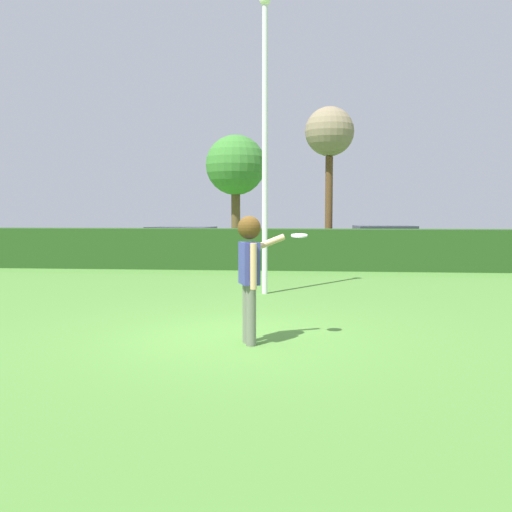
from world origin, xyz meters
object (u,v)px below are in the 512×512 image
birch_tree (236,166)px  lamppost (265,132)px  willow_tree (330,135)px  frisbee (299,235)px  person (250,264)px  parked_car_black (384,240)px  parked_car_white (181,242)px

birch_tree → lamppost: bearing=-80.1°
lamppost → willow_tree: bearing=80.3°
frisbee → person: bearing=-153.1°
parked_car_black → willow_tree: willow_tree is taller
frisbee → parked_car_white: size_ratio=0.05×
frisbee → willow_tree: 14.93m
lamppost → parked_car_black: (3.84, 9.94, -2.86)m
lamppost → birch_tree: size_ratio=1.22×
parked_car_white → frisbee: bearing=-70.0°
lamppost → parked_car_black: 11.03m
parked_car_black → birch_tree: 8.23m
parked_car_black → birch_tree: (-6.32, 4.21, 3.18)m
birch_tree → parked_car_white: bearing=-100.0°
person → parked_car_white: person is taller
person → willow_tree: size_ratio=0.31×
lamppost → parked_car_white: 8.96m
person → willow_tree: bearing=84.1°
person → birch_tree: bearing=97.9°
person → parked_car_white: 13.12m
parked_car_white → lamppost: bearing=-64.9°
frisbee → birch_tree: size_ratio=0.04×
lamppost → frisbee: bearing=-79.4°
lamppost → willow_tree: (1.71, 10.04, 1.18)m
frisbee → birch_tree: (-3.32, 18.67, 2.37)m
lamppost → willow_tree: 10.25m
person → willow_tree: (1.53, 14.89, 3.61)m
person → frisbee: bearing=26.9°
willow_tree → lamppost: bearing=-99.7°
parked_car_black → willow_tree: size_ratio=0.75×
person → parked_car_white: size_ratio=0.40×
parked_car_black → willow_tree: (-2.14, 0.10, 4.04)m
person → lamppost: size_ratio=0.28×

